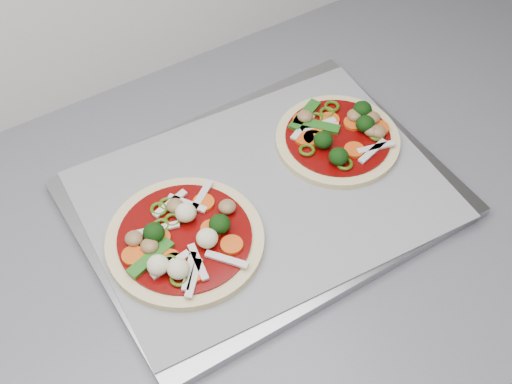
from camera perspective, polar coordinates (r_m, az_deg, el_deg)
countertop at (r=0.82m, az=-5.55°, el=-6.09°), size 3.60×0.60×0.04m
baking_tray at (r=0.84m, az=0.62°, el=-0.53°), size 0.42×0.31×0.01m
parchment at (r=0.83m, az=0.62°, el=-0.19°), size 0.42×0.32×0.00m
pizza_left at (r=0.79m, az=-5.80°, el=-3.79°), size 0.23×0.23×0.03m
pizza_right at (r=0.89m, az=6.65°, el=4.48°), size 0.20×0.20×0.03m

